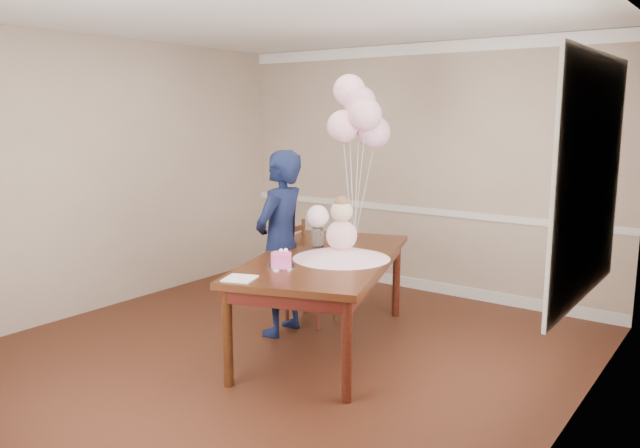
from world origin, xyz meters
The scene contains 49 objects.
floor centered at (0.00, 0.00, 0.00)m, with size 4.50×5.00×0.00m, color black.
ceiling centered at (0.00, 0.00, 2.70)m, with size 4.50×5.00×0.02m, color silver.
wall_back centered at (0.00, 2.50, 1.35)m, with size 4.50×0.02×2.70m, color tan.
wall_left centered at (-2.25, 0.00, 1.35)m, with size 0.02×5.00×2.70m, color tan.
wall_right centered at (2.25, 0.00, 1.35)m, with size 0.02×5.00×2.70m, color tan.
chair_rail_trim centered at (0.00, 2.49, 0.90)m, with size 4.50×0.02×0.07m, color silver.
crown_molding centered at (0.00, 2.49, 2.63)m, with size 4.50×0.02×0.12m, color white.
baseboard_trim centered at (0.00, 2.49, 0.06)m, with size 4.50×0.02×0.12m, color silver.
window_frame centered at (2.23, 0.50, 1.55)m, with size 0.02×1.66×1.56m, color white.
window_blinds centered at (2.21, 0.50, 1.55)m, with size 0.01×1.50×1.40m, color white.
dining_table_top centered at (0.20, 0.46, 0.76)m, with size 1.05×2.10×0.05m, color black.
table_apron centered at (0.20, 0.46, 0.68)m, with size 0.95×2.00×0.11m, color black.
table_leg_fl centered at (0.10, -0.59, 0.37)m, with size 0.07×0.07×0.74m, color black.
table_leg_fr centered at (0.94, -0.31, 0.37)m, with size 0.07×0.07×0.74m, color black.
table_leg_bl centered at (-0.53, 1.24, 0.37)m, with size 0.07×0.07×0.74m, color black.
table_leg_br centered at (0.31, 1.52, 0.37)m, with size 0.07×0.07×0.74m, color black.
baby_skirt centered at (0.37, 0.47, 0.84)m, with size 0.80×0.80×0.11m, color #DEA3BE.
baby_torso centered at (0.37, 0.47, 0.98)m, with size 0.25×0.25×0.25m, color pink.
baby_head centered at (0.37, 0.47, 1.18)m, with size 0.18×0.18×0.18m, color beige.
baby_hair centered at (0.37, 0.47, 1.24)m, with size 0.13×0.13×0.13m, color brown.
cake_platter centered at (0.16, -0.05, 0.79)m, with size 0.23×0.23×0.01m, color silver.
birthday_cake centered at (0.16, -0.05, 0.85)m, with size 0.16×0.16×0.11m, color #DD4597.
cake_flower_a centered at (0.16, -0.05, 0.92)m, with size 0.03×0.03×0.03m, color white.
cake_flower_b centered at (0.18, -0.02, 0.92)m, with size 0.03×0.03×0.03m, color white.
rose_vase_near centered at (-0.05, 0.71, 0.87)m, with size 0.11×0.11×0.17m, color silver.
roses_near centered at (-0.05, 0.71, 1.06)m, with size 0.20×0.20×0.20m, color #FCD3D9.
napkin centered at (0.15, -0.50, 0.79)m, with size 0.21×0.21×0.01m, color silver.
balloon_weight centered at (0.11, 1.05, 0.80)m, with size 0.04×0.04×0.02m, color #BAB9BE.
balloon_a centered at (0.02, 1.01, 1.84)m, with size 0.29×0.29×0.29m, color #FFB4C7.
balloon_b centered at (0.23, 1.03, 1.95)m, with size 0.29×0.29×0.29m, color #ECA7C3.
balloon_c centered at (0.10, 1.15, 2.05)m, with size 0.29×0.29×0.29m, color #DF9EB8.
balloon_d centered at (-0.01, 1.14, 2.16)m, with size 0.29×0.29×0.29m, color #FFB4CB.
balloon_e centered at (0.24, 1.18, 1.79)m, with size 0.29×0.29×0.29m, color #DE9DB9.
balloon_ribbon_a centered at (0.07, 1.03, 1.24)m, with size 0.00×0.00×0.88m, color white.
balloon_ribbon_b centered at (0.17, 1.04, 1.29)m, with size 0.00×0.00×0.99m, color silver.
balloon_ribbon_c centered at (0.11, 1.10, 1.35)m, with size 0.00×0.00×1.09m, color white.
balloon_ribbon_d centered at (0.05, 1.09, 1.40)m, with size 0.00×0.00×1.20m, color white.
balloon_ribbon_e centered at (0.18, 1.11, 1.22)m, with size 0.00×0.00×0.83m, color white.
dining_chair_seat centered at (-0.26, 0.91, 0.42)m, with size 0.41×0.41×0.05m, color #3A190F.
chair_leg_fl centered at (-0.41, 0.72, 0.20)m, with size 0.04×0.04×0.40m, color #36140E.
chair_leg_fr centered at (-0.08, 0.76, 0.20)m, with size 0.04×0.04×0.40m, color #3C1610.
chair_leg_bl centered at (-0.45, 1.05, 0.20)m, with size 0.04×0.04×0.40m, color #3D1B10.
chair_leg_br centered at (-0.12, 1.09, 0.20)m, with size 0.04×0.04×0.40m, color #321D0D.
chair_back_post_l centered at (-0.43, 0.72, 0.69)m, with size 0.04×0.04×0.52m, color #3B1C10.
chair_back_post_r centered at (-0.47, 1.05, 0.69)m, with size 0.04×0.04×0.52m, color #3A1E0F.
chair_slat_low centered at (-0.45, 0.88, 0.58)m, with size 0.03×0.37×0.05m, color #3E1510.
chair_slat_mid centered at (-0.45, 0.88, 0.73)m, with size 0.03×0.37×0.05m, color #3E1F10.
chair_slat_top centered at (-0.45, 0.88, 0.88)m, with size 0.03×0.37×0.05m, color #38180F.
woman centered at (-0.30, 0.51, 0.82)m, with size 0.60×0.40×1.65m, color black.
Camera 1 is at (3.13, -3.66, 1.96)m, focal length 35.00 mm.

